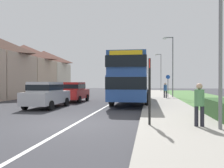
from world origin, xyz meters
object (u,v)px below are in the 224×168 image
at_px(pedestrian_at_stop, 199,103).
at_px(street_lamp_near, 217,11).
at_px(double_decker_bus, 132,77).
at_px(parked_car_silver, 47,94).
at_px(bus_stop_sign, 150,87).
at_px(cycle_route_sign, 168,85).
at_px(parked_car_red, 74,91).
at_px(pedestrian_walking_away, 165,89).
at_px(street_lamp_mid, 172,63).
at_px(street_lamp_far, 160,70).

xyz_separation_m(pedestrian_at_stop, street_lamp_near, (0.48, -0.40, 3.13)).
xyz_separation_m(double_decker_bus, parked_car_silver, (-5.34, -4.87, -1.20)).
distance_m(bus_stop_sign, street_lamp_near, 3.44).
bearing_deg(cycle_route_sign, parked_car_silver, -128.69).
bearing_deg(street_lamp_near, double_decker_bus, 108.25).
bearing_deg(pedestrian_at_stop, parked_car_red, 127.69).
bearing_deg(pedestrian_walking_away, double_decker_bus, -121.22).
bearing_deg(parked_car_silver, street_lamp_near, -34.52).
height_order(parked_car_red, street_lamp_mid, street_lamp_mid).
bearing_deg(bus_stop_sign, parked_car_red, 121.41).
distance_m(pedestrian_walking_away, cycle_route_sign, 1.15).
xyz_separation_m(double_decker_bus, street_lamp_near, (3.64, -11.05, 1.97)).
bearing_deg(street_lamp_far, street_lamp_mid, -88.86).
distance_m(parked_car_red, street_lamp_near, 14.43).
height_order(double_decker_bus, parked_car_red, double_decker_bus).
bearing_deg(street_lamp_far, parked_car_red, -110.13).
distance_m(street_lamp_mid, street_lamp_far, 17.08).
height_order(pedestrian_at_stop, cycle_route_sign, cycle_route_sign).
bearing_deg(double_decker_bus, cycle_route_sign, 60.54).
distance_m(street_lamp_near, street_lamp_mid, 17.42).
height_order(double_decker_bus, pedestrian_at_stop, double_decker_bus).
distance_m(parked_car_silver, street_lamp_near, 11.36).
bearing_deg(bus_stop_sign, cycle_route_sign, 82.98).
distance_m(double_decker_bus, cycle_route_sign, 7.05).
distance_m(pedestrian_at_stop, street_lamp_mid, 17.27).
relative_size(parked_car_silver, bus_stop_sign, 1.65).
xyz_separation_m(bus_stop_sign, street_lamp_mid, (2.47, 16.95, 2.32)).
relative_size(cycle_route_sign, street_lamp_far, 0.37).
xyz_separation_m(parked_car_silver, cycle_route_sign, (8.79, 10.98, 0.48)).
xyz_separation_m(cycle_route_sign, street_lamp_far, (0.07, 17.34, 2.56)).
bearing_deg(double_decker_bus, parked_car_silver, -137.65).
relative_size(double_decker_bus, bus_stop_sign, 4.24).
bearing_deg(pedestrian_at_stop, street_lamp_mid, 87.63).
xyz_separation_m(parked_car_silver, pedestrian_walking_away, (8.44, 9.99, 0.03)).
height_order(street_lamp_mid, street_lamp_far, street_lamp_far).
relative_size(pedestrian_walking_away, street_lamp_far, 0.24).
xyz_separation_m(pedestrian_walking_away, cycle_route_sign, (0.35, 0.99, 0.45)).
xyz_separation_m(pedestrian_walking_away, street_lamp_far, (0.42, 18.33, 3.01)).
xyz_separation_m(parked_car_red, street_lamp_mid, (8.94, 6.37, 2.92)).
bearing_deg(parked_car_red, street_lamp_mid, 35.46).
distance_m(pedestrian_walking_away, street_lamp_near, 16.48).
height_order(street_lamp_near, street_lamp_far, street_lamp_near).
xyz_separation_m(pedestrian_at_stop, street_lamp_mid, (0.71, 17.02, 2.89)).
bearing_deg(parked_car_red, double_decker_bus, -0.04).
xyz_separation_m(pedestrian_walking_away, bus_stop_sign, (-1.70, -15.70, 0.56)).
xyz_separation_m(cycle_route_sign, street_lamp_mid, (0.41, 0.26, 2.43)).
bearing_deg(parked_car_silver, pedestrian_walking_away, 49.78).
xyz_separation_m(bus_stop_sign, street_lamp_far, (2.13, 34.03, 2.45)).
distance_m(double_decker_bus, street_lamp_mid, 7.65).
bearing_deg(street_lamp_mid, parked_car_red, -144.54).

